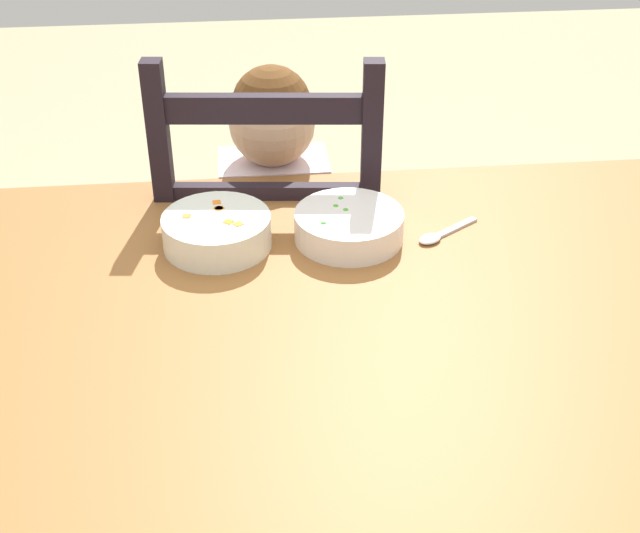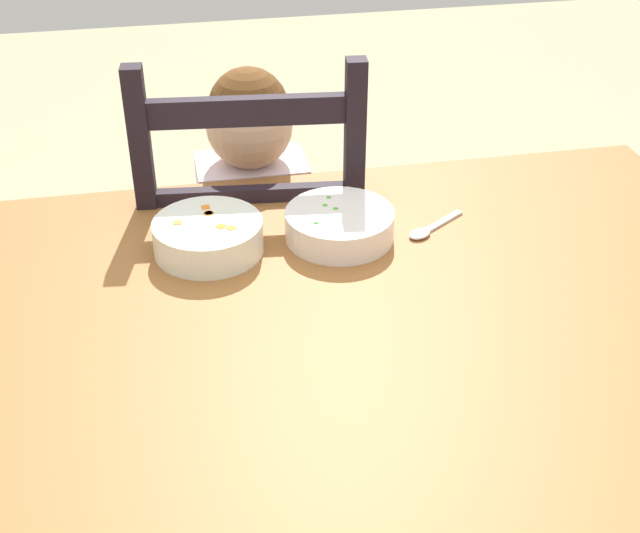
# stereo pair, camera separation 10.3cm
# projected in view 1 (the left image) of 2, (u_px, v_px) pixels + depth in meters

# --- Properties ---
(dining_table) EXTENTS (1.38, 0.95, 0.76)m
(dining_table) POSITION_uv_depth(u_px,v_px,m) (354.00, 370.00, 1.33)
(dining_table) COLOR #955E2F
(dining_table) RESTS_ON ground
(dining_chair) EXTENTS (0.46, 0.46, 1.02)m
(dining_chair) POSITION_uv_depth(u_px,v_px,m) (275.00, 285.00, 1.86)
(dining_chair) COLOR black
(dining_chair) RESTS_ON ground
(child_figure) EXTENTS (0.32, 0.31, 0.95)m
(child_figure) POSITION_uv_depth(u_px,v_px,m) (276.00, 222.00, 1.77)
(child_figure) COLOR white
(child_figure) RESTS_ON ground
(bowl_of_peas) EXTENTS (0.19, 0.19, 0.05)m
(bowl_of_peas) POSITION_uv_depth(u_px,v_px,m) (349.00, 225.00, 1.45)
(bowl_of_peas) COLOR white
(bowl_of_peas) RESTS_ON dining_table
(bowl_of_carrots) EXTENTS (0.18, 0.18, 0.06)m
(bowl_of_carrots) POSITION_uv_depth(u_px,v_px,m) (217.00, 230.00, 1.43)
(bowl_of_carrots) COLOR white
(bowl_of_carrots) RESTS_ON dining_table
(spoon) EXTENTS (0.12, 0.09, 0.01)m
(spoon) POSITION_uv_depth(u_px,v_px,m) (438.00, 235.00, 1.47)
(spoon) COLOR silver
(spoon) RESTS_ON dining_table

